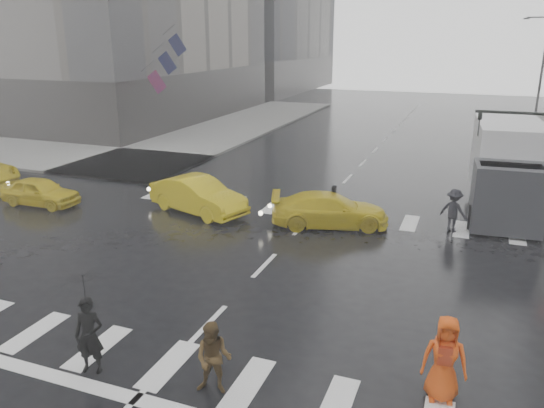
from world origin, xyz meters
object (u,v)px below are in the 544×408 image
at_px(box_truck, 507,167).
at_px(taxi_front, 40,192).
at_px(taxi_mid, 198,196).
at_px(pedestrian_brown, 214,358).
at_px(pedestrian_orange, 445,359).

bearing_deg(box_truck, taxi_front, -165.74).
distance_m(taxi_mid, box_truck, 13.19).
bearing_deg(pedestrian_brown, pedestrian_orange, 6.96).
relative_size(pedestrian_brown, pedestrian_orange, 0.86).
distance_m(taxi_front, taxi_mid, 7.32).
bearing_deg(box_truck, pedestrian_brown, -115.51).
height_order(taxi_front, taxi_mid, taxi_mid).
xyz_separation_m(pedestrian_brown, pedestrian_orange, (4.55, 1.52, 0.13)).
distance_m(pedestrian_brown, box_truck, 16.59).
bearing_deg(taxi_mid, pedestrian_orange, -111.85).
xyz_separation_m(pedestrian_orange, taxi_mid, (-10.71, 9.08, -0.19)).
bearing_deg(pedestrian_orange, taxi_front, 150.29).
bearing_deg(pedestrian_brown, taxi_mid, 108.65).
height_order(pedestrian_brown, taxi_mid, pedestrian_brown).
bearing_deg(taxi_mid, pedestrian_brown, -131.39).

